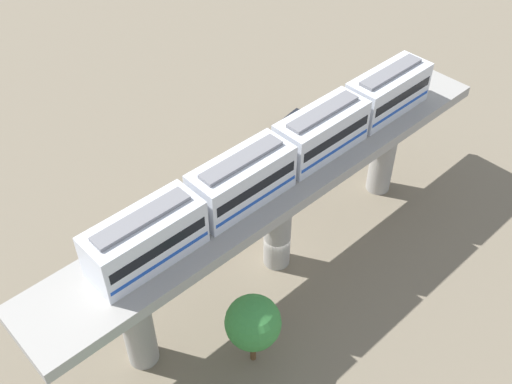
% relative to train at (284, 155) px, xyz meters
% --- Properties ---
extents(ground_plane, '(120.00, 120.00, 0.00)m').
position_rel_train_xyz_m(ground_plane, '(0.00, -0.32, -9.68)').
color(ground_plane, '#706654').
extents(viaduct, '(5.20, 35.80, 8.15)m').
position_rel_train_xyz_m(viaduct, '(0.00, -0.32, -3.35)').
color(viaduct, '#999691').
rests_on(viaduct, ground).
extents(train, '(2.64, 27.45, 3.24)m').
position_rel_train_xyz_m(train, '(0.00, 0.00, 0.00)').
color(train, silver).
rests_on(train, viaduct).
extents(parked_car_yellow, '(2.00, 4.28, 1.76)m').
position_rel_train_xyz_m(parked_car_yellow, '(-7.67, 3.34, -8.94)').
color(parked_car_yellow, yellow).
rests_on(parked_car_yellow, ground).
extents(parked_car_orange, '(2.61, 4.48, 1.76)m').
position_rel_train_xyz_m(parked_car_orange, '(-5.61, -2.85, -8.94)').
color(parked_car_orange, orange).
rests_on(parked_car_orange, ground).
extents(parked_car_black, '(2.45, 4.44, 1.76)m').
position_rel_train_xyz_m(parked_car_black, '(-9.79, 11.70, -8.94)').
color(parked_car_black, black).
rests_on(parked_car_black, ground).
extents(tree_near_viaduct, '(3.38, 3.38, 5.44)m').
position_rel_train_xyz_m(tree_near_viaduct, '(4.74, -7.02, -5.94)').
color(tree_near_viaduct, brown).
rests_on(tree_near_viaduct, ground).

